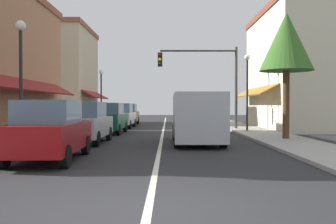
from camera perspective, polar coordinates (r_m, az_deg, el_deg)
name	(u,v)px	position (r m, az deg, el deg)	size (l,w,h in m)	color
ground_plane	(164,131)	(23.65, -0.64, -2.92)	(80.00, 80.00, 0.00)	#28282B
sidewalk_left	(78,130)	(24.35, -13.71, -2.69)	(2.60, 56.00, 0.12)	gray
sidewalk_right	(250,130)	(24.21, 12.50, -2.71)	(2.60, 56.00, 0.12)	#A39E99
lane_center_stripe	(164,131)	(23.65, -0.64, -2.91)	(0.14, 52.00, 0.01)	silver
storefront_right_block	(299,70)	(27.24, 19.45, 6.17)	(6.27, 10.20, 8.19)	beige
storefront_far_left	(59,76)	(35.15, -16.45, 5.39)	(7.05, 8.20, 8.66)	#BCAD8E
parked_car_nearest_left	(50,131)	(11.38, -17.67, -2.77)	(1.88, 4.15, 1.77)	maroon
parked_car_second_left	(86,123)	(16.27, -12.56, -1.63)	(1.84, 4.13, 1.77)	#B7BABF
parked_car_third_left	(109,118)	(21.68, -9.06, -0.96)	(1.85, 4.13, 1.77)	#0F4C33
parked_car_far_left	(122,116)	(26.88, -7.14, -0.58)	(1.86, 4.14, 1.77)	silver
parked_car_distant_left	(128,114)	(31.16, -6.23, -0.36)	(1.83, 4.12, 1.77)	brown
van_in_lane	(198,117)	(15.74, 4.58, -0.72)	(2.02, 5.19, 2.12)	#B2B7BC
traffic_signal_mast_arm	(209,73)	(24.59, 6.31, 5.99)	(5.25, 0.50, 5.47)	#333333
street_lamp_left_near	(22,63)	(14.18, -21.58, 7.05)	(0.36, 0.36, 4.62)	black
street_lamp_right_mid	(248,80)	(22.68, 12.20, 4.86)	(0.36, 0.36, 4.67)	black
street_lamp_left_far	(102,88)	(31.07, -10.12, 3.71)	(0.36, 0.36, 4.57)	black
tree_right_near	(287,43)	(17.92, 17.84, 10.12)	(2.42, 2.42, 5.86)	#4C331E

